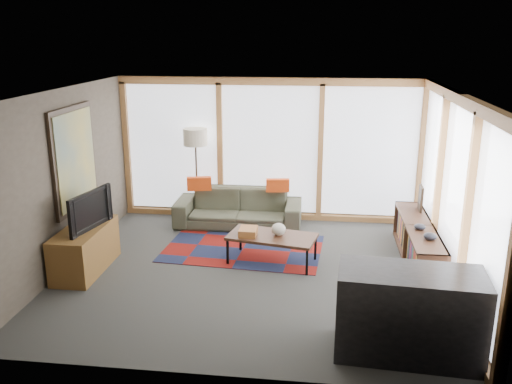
# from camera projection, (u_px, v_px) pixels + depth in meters

# --- Properties ---
(ground) EXTENTS (5.50, 5.50, 0.00)m
(ground) POSITION_uv_depth(u_px,v_px,m) (253.00, 272.00, 7.88)
(ground) COLOR #2B2B29
(ground) RESTS_ON ground
(room_envelope) EXTENTS (5.52, 5.02, 2.62)m
(room_envelope) POSITION_uv_depth(u_px,v_px,m) (291.00, 161.00, 7.92)
(room_envelope) COLOR #40372F
(room_envelope) RESTS_ON ground
(rug) EXTENTS (2.59, 1.77, 0.01)m
(rug) POSITION_uv_depth(u_px,v_px,m) (243.00, 248.00, 8.73)
(rug) COLOR #670F0C
(rug) RESTS_ON ground
(sofa) EXTENTS (2.24, 0.88, 0.65)m
(sofa) POSITION_uv_depth(u_px,v_px,m) (238.00, 208.00, 9.70)
(sofa) COLOR #3B3C2C
(sofa) RESTS_ON ground
(pillow_left) EXTENTS (0.45, 0.23, 0.24)m
(pillow_left) POSITION_uv_depth(u_px,v_px,m) (199.00, 184.00, 9.62)
(pillow_left) COLOR #C13C11
(pillow_left) RESTS_ON sofa
(pillow_right) EXTENTS (0.42, 0.17, 0.22)m
(pillow_right) POSITION_uv_depth(u_px,v_px,m) (278.00, 185.00, 9.54)
(pillow_right) COLOR #C13C11
(pillow_right) RESTS_ON sofa
(floor_lamp) EXTENTS (0.43, 0.43, 1.72)m
(floor_lamp) POSITION_uv_depth(u_px,v_px,m) (197.00, 175.00, 9.81)
(floor_lamp) COLOR black
(floor_lamp) RESTS_ON ground
(coffee_table) EXTENTS (1.40, 0.89, 0.43)m
(coffee_table) POSITION_uv_depth(u_px,v_px,m) (272.00, 249.00, 8.17)
(coffee_table) COLOR #311E0E
(coffee_table) RESTS_ON ground
(book_stack) EXTENTS (0.26, 0.33, 0.11)m
(book_stack) POSITION_uv_depth(u_px,v_px,m) (248.00, 232.00, 8.11)
(book_stack) COLOR #995929
(book_stack) RESTS_ON coffee_table
(vase) EXTENTS (0.22, 0.22, 0.19)m
(vase) POSITION_uv_depth(u_px,v_px,m) (279.00, 229.00, 8.09)
(vase) COLOR beige
(vase) RESTS_ON coffee_table
(bookshelf) EXTENTS (0.43, 2.35, 0.59)m
(bookshelf) POSITION_uv_depth(u_px,v_px,m) (418.00, 243.00, 8.18)
(bookshelf) COLOR #311E0E
(bookshelf) RESTS_ON ground
(bowl_a) EXTENTS (0.19, 0.19, 0.09)m
(bowl_a) POSITION_uv_depth(u_px,v_px,m) (430.00, 236.00, 7.52)
(bowl_a) COLOR black
(bowl_a) RESTS_ON bookshelf
(bowl_b) EXTENTS (0.19, 0.19, 0.08)m
(bowl_b) POSITION_uv_depth(u_px,v_px,m) (420.00, 227.00, 7.90)
(bowl_b) COLOR black
(bowl_b) RESTS_ON bookshelf
(shelf_picture) EXTENTS (0.05, 0.31, 0.40)m
(shelf_picture) POSITION_uv_depth(u_px,v_px,m) (421.00, 198.00, 8.71)
(shelf_picture) COLOR black
(shelf_picture) RESTS_ON bookshelf
(tv_console) EXTENTS (0.54, 1.30, 0.65)m
(tv_console) POSITION_uv_depth(u_px,v_px,m) (85.00, 249.00, 7.86)
(tv_console) COLOR brown
(tv_console) RESTS_ON ground
(television) EXTENTS (0.33, 0.97, 0.56)m
(television) POSITION_uv_depth(u_px,v_px,m) (85.00, 209.00, 7.71)
(television) COLOR black
(television) RESTS_ON tv_console
(bar_counter) EXTENTS (1.56, 0.81, 0.96)m
(bar_counter) POSITION_uv_depth(u_px,v_px,m) (409.00, 314.00, 5.75)
(bar_counter) COLOR black
(bar_counter) RESTS_ON ground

